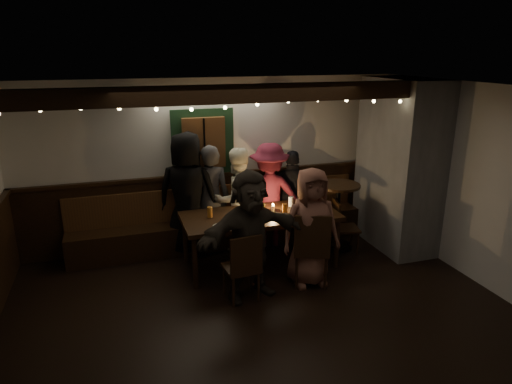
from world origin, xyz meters
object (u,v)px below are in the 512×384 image
object	(u,v)px
chair_near_left	(243,264)
person_d	(269,195)
person_e	(293,196)
person_f	(250,235)
person_g	(311,227)
person_b	(210,199)
person_a	(188,194)
chair_end	(341,224)
person_c	(237,199)
chair_near_right	(312,245)
high_top	(338,208)
dining_table	(260,219)

from	to	relation	value
chair_near_left	person_d	xyz separation A→B (m)	(0.87, 1.56, 0.32)
person_e	person_d	bearing A→B (deg)	26.02
person_d	person_f	world-z (taller)	person_f
person_g	person_b	bearing A→B (deg)	128.04
chair_near_left	person_a	bearing A→B (deg)	103.24
chair_end	person_c	bearing A→B (deg)	157.15
chair_near_right	person_c	xyz separation A→B (m)	(-0.60, 1.46, 0.23)
person_g	high_top	bearing A→B (deg)	49.49
dining_table	person_c	bearing A→B (deg)	102.66
person_d	chair_near_left	bearing A→B (deg)	72.00
dining_table	chair_near_left	xyz separation A→B (m)	(-0.50, -0.89, -0.21)
chair_near_right	person_c	bearing A→B (deg)	112.44
person_b	person_a	bearing A→B (deg)	11.00
person_d	high_top	bearing A→B (deg)	167.34
person_g	person_c	bearing A→B (deg)	117.08
person_f	person_e	bearing A→B (deg)	39.30
chair_near_right	person_a	xyz separation A→B (m)	(-1.34, 1.53, 0.36)
chair_end	person_d	bearing A→B (deg)	147.25
person_a	person_d	world-z (taller)	person_a
person_b	person_f	distance (m)	1.54
chair_near_left	person_g	xyz separation A→B (m)	(0.97, 0.20, 0.29)
person_a	person_b	world-z (taller)	person_a
chair_near_left	person_c	world-z (taller)	person_c
chair_near_left	person_e	xyz separation A→B (m)	(1.29, 1.62, 0.24)
chair_near_right	person_f	world-z (taller)	person_f
person_d	person_g	distance (m)	1.36
person_a	high_top	bearing A→B (deg)	-169.64
person_c	person_g	distance (m)	1.50
person_d	person_g	bearing A→B (deg)	105.10
dining_table	person_a	distance (m)	1.19
chair_near_left	person_a	xyz separation A→B (m)	(-0.39, 1.64, 0.43)
chair_near_left	high_top	world-z (taller)	high_top
person_c	person_f	distance (m)	1.49
high_top	person_g	distance (m)	1.29
chair_near_right	person_f	size ratio (longest dim) A/B	0.62
person_d	person_e	world-z (taller)	person_d
person_d	person_e	bearing A→B (deg)	-161.60
person_b	person_g	bearing A→B (deg)	137.22
chair_near_left	person_e	size ratio (longest dim) A/B	0.60
chair_near_left	chair_end	xyz separation A→B (m)	(1.82, 0.95, -0.04)
chair_near_left	chair_near_right	size ratio (longest dim) A/B	0.88
person_a	person_c	size ratio (longest dim) A/B	1.17
person_c	person_b	bearing A→B (deg)	-20.54
person_a	person_g	world-z (taller)	person_a
high_top	person_g	bearing A→B (deg)	-133.26
chair_end	person_c	distance (m)	1.64
chair_near_left	person_c	size ratio (longest dim) A/B	0.56
dining_table	person_f	xyz separation A→B (m)	(-0.38, -0.78, 0.11)
chair_end	person_g	bearing A→B (deg)	-138.83
person_d	person_a	bearing A→B (deg)	7.49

